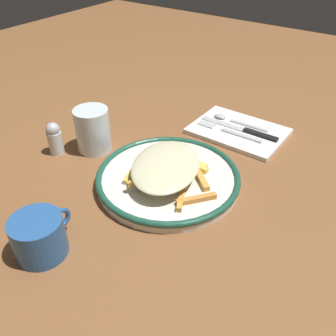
% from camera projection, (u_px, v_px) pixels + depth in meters
% --- Properties ---
extents(ground_plane, '(2.60, 2.60, 0.00)m').
position_uv_depth(ground_plane, '(168.00, 183.00, 0.78)').
color(ground_plane, brown).
extents(plate, '(0.30, 0.30, 0.03)m').
position_uv_depth(plate, '(168.00, 178.00, 0.77)').
color(plate, silver).
rests_on(plate, ground_plane).
extents(fries_heap, '(0.23, 0.22, 0.04)m').
position_uv_depth(fries_heap, '(166.00, 166.00, 0.75)').
color(fries_heap, '#DFC65E').
rests_on(fries_heap, plate).
extents(napkin, '(0.17, 0.23, 0.01)m').
position_uv_depth(napkin, '(238.00, 131.00, 0.94)').
color(napkin, white).
rests_on(napkin, ground_plane).
extents(fork, '(0.02, 0.18, 0.01)m').
position_uv_depth(fork, '(229.00, 132.00, 0.92)').
color(fork, silver).
rests_on(fork, napkin).
extents(knife, '(0.02, 0.21, 0.01)m').
position_uv_depth(knife, '(245.00, 130.00, 0.93)').
color(knife, black).
rests_on(knife, napkin).
extents(spoon, '(0.02, 0.15, 0.01)m').
position_uv_depth(spoon, '(231.00, 120.00, 0.97)').
color(spoon, silver).
rests_on(spoon, napkin).
extents(water_glass, '(0.08, 0.08, 0.10)m').
position_uv_depth(water_glass, '(93.00, 130.00, 0.86)').
color(water_glass, silver).
rests_on(water_glass, ground_plane).
extents(coffee_mug, '(0.11, 0.09, 0.07)m').
position_uv_depth(coffee_mug, '(39.00, 236.00, 0.60)').
color(coffee_mug, '#295899').
rests_on(coffee_mug, ground_plane).
extents(salt_shaker, '(0.03, 0.03, 0.08)m').
position_uv_depth(salt_shaker, '(55.00, 138.00, 0.85)').
color(salt_shaker, silver).
rests_on(salt_shaker, ground_plane).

